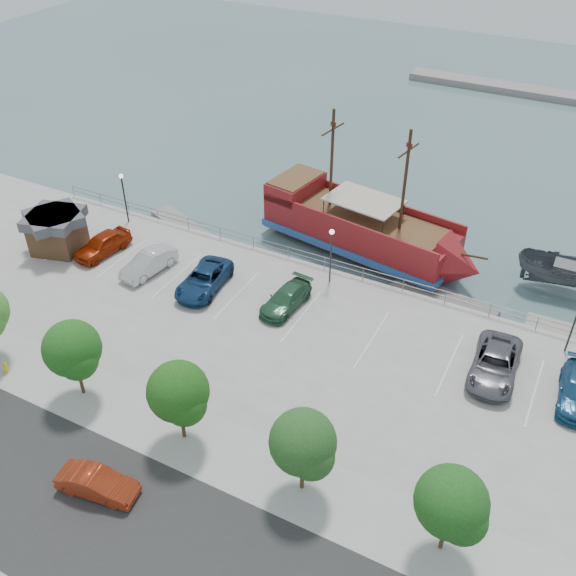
% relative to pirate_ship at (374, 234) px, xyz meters
% --- Properties ---
extents(ground, '(160.00, 160.00, 0.00)m').
position_rel_pirate_ship_xyz_m(ground, '(-0.97, -12.56, -1.89)').
color(ground, '#466469').
extents(street, '(100.00, 8.00, 0.04)m').
position_rel_pirate_ship_xyz_m(street, '(-0.97, -28.56, -0.88)').
color(street, '#292929').
rests_on(street, land_slab).
extents(sidewalk, '(100.00, 4.00, 0.05)m').
position_rel_pirate_ship_xyz_m(sidewalk, '(-0.97, -22.56, -0.88)').
color(sidewalk, '#9F9F9F').
rests_on(sidewalk, land_slab).
extents(seawall_railing, '(50.00, 0.06, 1.00)m').
position_rel_pirate_ship_xyz_m(seawall_railing, '(-0.97, -4.76, -0.37)').
color(seawall_railing, slate).
rests_on(seawall_railing, land_slab).
extents(far_shore, '(40.00, 3.00, 0.80)m').
position_rel_pirate_ship_xyz_m(far_shore, '(9.03, 42.44, -1.49)').
color(far_shore, gray).
rests_on(far_shore, ground).
extents(pirate_ship, '(18.17, 7.58, 11.31)m').
position_rel_pirate_ship_xyz_m(pirate_ship, '(0.00, 0.00, 0.00)').
color(pirate_ship, maroon).
rests_on(pirate_ship, ground).
extents(patrol_boat, '(7.04, 3.31, 2.63)m').
position_rel_pirate_ship_xyz_m(patrol_boat, '(13.80, 1.93, -0.58)').
color(patrol_boat, '#4A4E56').
rests_on(patrol_boat, ground).
extents(dock_west, '(6.80, 4.26, 0.38)m').
position_rel_pirate_ship_xyz_m(dock_west, '(-15.79, -3.36, -1.71)').
color(dock_west, gray).
rests_on(dock_west, ground).
extents(dock_mid, '(7.83, 3.64, 0.43)m').
position_rel_pirate_ship_xyz_m(dock_mid, '(6.68, -3.36, -1.68)').
color(dock_mid, slate).
rests_on(dock_mid, ground).
extents(shed, '(4.55, 4.55, 3.04)m').
position_rel_pirate_ship_xyz_m(shed, '(-21.02, -11.63, 0.73)').
color(shed, '#523521').
rests_on(shed, land_slab).
extents(street_sedan, '(4.22, 2.05, 1.33)m').
position_rel_pirate_ship_xyz_m(street_sedan, '(-3.66, -27.36, -0.23)').
color(street_sedan, '#9A2E15').
rests_on(street_sedan, street).
extents(fire_hydrant, '(0.28, 0.28, 0.81)m').
position_rel_pirate_ship_xyz_m(fire_hydrant, '(-14.17, -23.36, -0.46)').
color(fire_hydrant, yellow).
rests_on(fire_hydrant, sidewalk).
extents(lamp_post_left, '(0.36, 0.36, 4.28)m').
position_rel_pirate_ship_xyz_m(lamp_post_left, '(-18.97, -6.06, 2.05)').
color(lamp_post_left, black).
rests_on(lamp_post_left, land_slab).
extents(lamp_post_mid, '(0.36, 0.36, 4.28)m').
position_rel_pirate_ship_xyz_m(lamp_post_mid, '(-0.97, -6.06, 2.05)').
color(lamp_post_mid, black).
rests_on(lamp_post_mid, land_slab).
extents(tree_c, '(3.30, 3.20, 5.00)m').
position_rel_pirate_ship_xyz_m(tree_c, '(-8.82, -22.63, 2.40)').
color(tree_c, '#473321').
rests_on(tree_c, sidewalk).
extents(tree_d, '(3.30, 3.20, 5.00)m').
position_rel_pirate_ship_xyz_m(tree_d, '(-1.82, -22.63, 2.40)').
color(tree_d, '#473321').
rests_on(tree_d, sidewalk).
extents(tree_e, '(3.30, 3.20, 5.00)m').
position_rel_pirate_ship_xyz_m(tree_e, '(5.18, -22.63, 2.40)').
color(tree_e, '#473321').
rests_on(tree_e, sidewalk).
extents(tree_f, '(3.30, 3.20, 5.00)m').
position_rel_pirate_ship_xyz_m(tree_f, '(12.18, -22.63, 2.40)').
color(tree_f, '#473321').
rests_on(tree_f, sidewalk).
extents(parked_car_a, '(2.55, 4.89, 1.59)m').
position_rel_pirate_ship_xyz_m(parked_car_a, '(-17.66, -10.60, -0.10)').
color(parked_car_a, '#982507').
rests_on(parked_car_a, land_slab).
extents(parked_car_b, '(2.25, 4.76, 1.51)m').
position_rel_pirate_ship_xyz_m(parked_car_b, '(-13.07, -10.99, -0.14)').
color(parked_car_b, silver).
rests_on(parked_car_b, land_slab).
extents(parked_car_c, '(3.05, 5.60, 1.49)m').
position_rel_pirate_ship_xyz_m(parked_car_c, '(-8.39, -10.87, -0.15)').
color(parked_car_c, navy).
rests_on(parked_car_c, land_slab).
extents(parked_car_d, '(2.28, 4.76, 1.34)m').
position_rel_pirate_ship_xyz_m(parked_car_d, '(-2.36, -10.11, -0.22)').
color(parked_car_d, '#2C5D3D').
rests_on(parked_car_d, land_slab).
extents(parked_car_g, '(2.94, 5.80, 1.57)m').
position_rel_pirate_ship_xyz_m(parked_car_g, '(11.52, -10.19, -0.11)').
color(parked_car_g, '#5B5B64').
rests_on(parked_car_g, land_slab).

